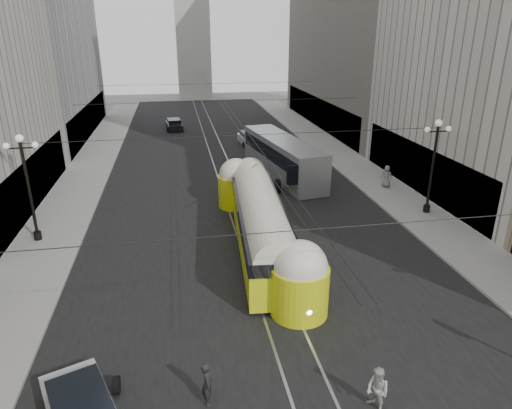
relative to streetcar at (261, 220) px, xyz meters
name	(u,v)px	position (x,y,z in m)	size (l,w,h in m)	color
road	(222,165)	(-0.39, 17.55, -1.74)	(20.00, 85.00, 0.02)	black
sidewalk_left	(94,161)	(-12.39, 21.05, -1.67)	(4.00, 72.00, 0.15)	gray
sidewalk_right	(332,150)	(11.61, 21.05, -1.67)	(4.00, 72.00, 0.15)	gray
rail_left	(214,166)	(-1.14, 17.55, -1.74)	(0.12, 85.00, 0.04)	gray
rail_right	(230,165)	(0.36, 17.55, -1.74)	(0.12, 85.00, 0.04)	gray
building_left_far	(16,5)	(-20.39, 33.05, 12.57)	(12.60, 28.60, 28.60)	#999999
distant_tower	(191,11)	(-0.39, 65.05, 13.22)	(6.00, 6.00, 31.36)	#B2AFA8
lamppost_left_mid	(28,182)	(-12.99, 3.05, 2.00)	(1.86, 0.44, 6.37)	black
lamppost_right_mid	(433,161)	(12.21, 3.05, 2.00)	(1.86, 0.44, 6.37)	black
catenary	(223,103)	(-0.27, 16.54, 4.14)	(25.00, 72.00, 0.23)	black
streetcar	(261,220)	(0.00, 0.00, 0.00)	(3.55, 16.26, 3.57)	#CFD712
city_bus	(282,156)	(4.44, 13.46, 0.03)	(4.64, 13.09, 3.25)	#A6A8AB
sedan_white_far	(249,139)	(3.46, 25.47, -1.12)	(2.10, 4.46, 1.37)	silver
sedan_dark_far	(174,125)	(-4.63, 34.86, -1.14)	(2.20, 4.41, 1.34)	black
pedestrian_crossing_a	(207,383)	(-3.95, -11.39, -0.94)	(0.59, 0.39, 1.61)	black
pedestrian_crossing_b	(377,390)	(1.53, -12.73, -0.90)	(0.82, 0.64, 1.68)	#B2B2A6
pedestrian_sidewalk_right	(387,176)	(11.78, 8.56, -0.72)	(0.86, 0.53, 1.75)	slate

